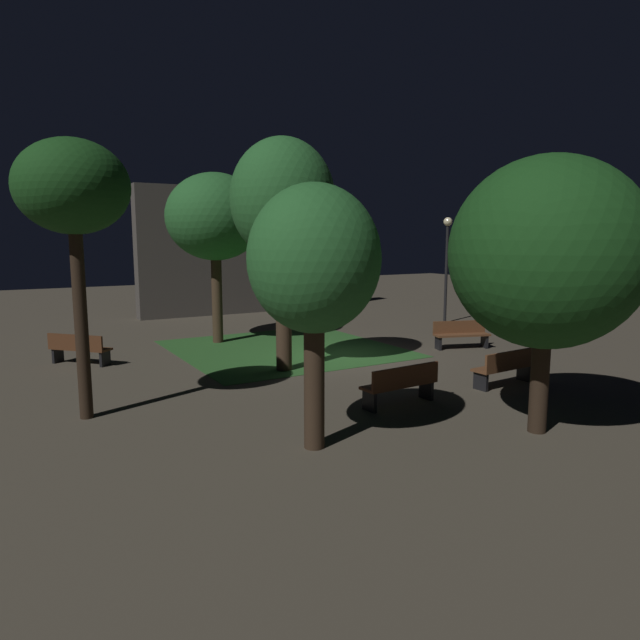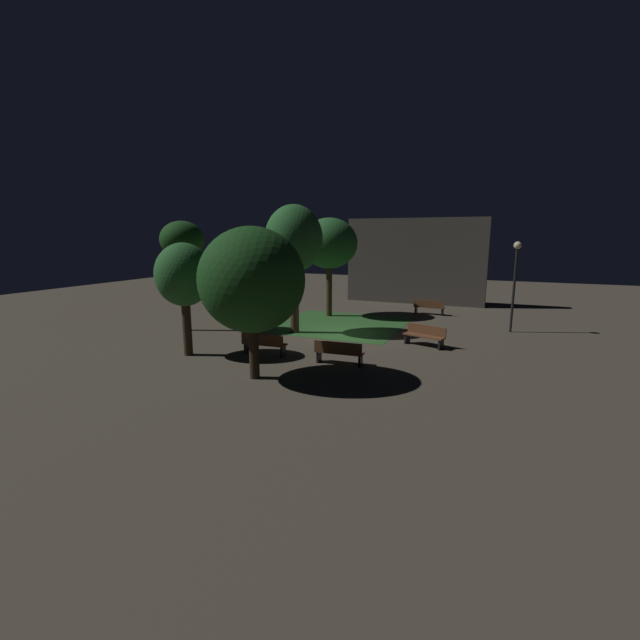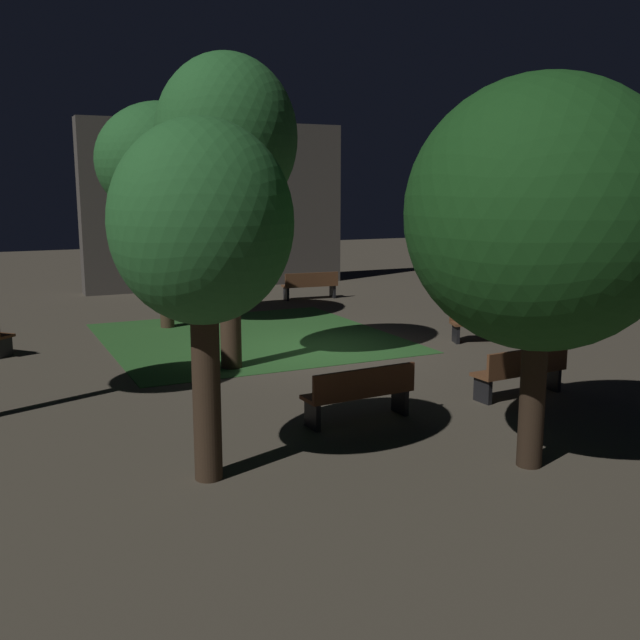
{
  "view_description": "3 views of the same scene",
  "coord_description": "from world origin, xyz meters",
  "px_view_note": "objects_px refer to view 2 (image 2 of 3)",
  "views": [
    {
      "loc": [
        -8.82,
        -13.88,
        3.51
      ],
      "look_at": [
        -0.1,
        1.1,
        0.98
      ],
      "focal_mm": 31.23,
      "sensor_mm": 36.0,
      "label": 1
    },
    {
      "loc": [
        6.94,
        -19.07,
        4.64
      ],
      "look_at": [
        -1.12,
        -0.3,
        0.63
      ],
      "focal_mm": 24.07,
      "sensor_mm": 36.0,
      "label": 2
    },
    {
      "loc": [
        -6.79,
        -14.41,
        3.6
      ],
      "look_at": [
        0.19,
        0.32,
        0.61
      ],
      "focal_mm": 40.92,
      "sensor_mm": 36.0,
      "label": 3
    }
  ],
  "objects_px": {
    "tree_near_wall": "(294,240)",
    "lamp_post_path_center": "(515,271)",
    "tree_lawn_side": "(329,244)",
    "bench_by_lamp": "(425,335)",
    "bench_path_side": "(251,306)",
    "tree_tall_center": "(184,276)",
    "tree_back_left": "(252,280)",
    "bench_corner": "(429,307)",
    "bench_front_left": "(339,352)",
    "tree_left_canopy": "(182,241)",
    "bench_lawn_edge": "(264,343)"
  },
  "relations": [
    {
      "from": "bench_by_lamp",
      "to": "lamp_post_path_center",
      "type": "distance_m",
      "value": 6.14
    },
    {
      "from": "tree_near_wall",
      "to": "lamp_post_path_center",
      "type": "relative_size",
      "value": 1.39
    },
    {
      "from": "bench_lawn_edge",
      "to": "tree_lawn_side",
      "type": "xyz_separation_m",
      "value": [
        -0.84,
        8.93,
        3.72
      ]
    },
    {
      "from": "bench_lawn_edge",
      "to": "lamp_post_path_center",
      "type": "distance_m",
      "value": 12.59
    },
    {
      "from": "bench_by_lamp",
      "to": "bench_path_side",
      "type": "height_order",
      "value": "same"
    },
    {
      "from": "tree_back_left",
      "to": "tree_left_canopy",
      "type": "relative_size",
      "value": 0.92
    },
    {
      "from": "tree_near_wall",
      "to": "bench_lawn_edge",
      "type": "bearing_deg",
      "value": -80.39
    },
    {
      "from": "bench_front_left",
      "to": "bench_corner",
      "type": "height_order",
      "value": "same"
    },
    {
      "from": "bench_lawn_edge",
      "to": "bench_front_left",
      "type": "bearing_deg",
      "value": -0.0
    },
    {
      "from": "bench_lawn_edge",
      "to": "bench_by_lamp",
      "type": "height_order",
      "value": "same"
    },
    {
      "from": "bench_corner",
      "to": "tree_tall_center",
      "type": "height_order",
      "value": "tree_tall_center"
    },
    {
      "from": "bench_corner",
      "to": "tree_left_canopy",
      "type": "bearing_deg",
      "value": -138.47
    },
    {
      "from": "tree_lawn_side",
      "to": "tree_near_wall",
      "type": "relative_size",
      "value": 0.93
    },
    {
      "from": "bench_path_side",
      "to": "tree_tall_center",
      "type": "xyz_separation_m",
      "value": [
        2.62,
        -8.78,
        2.66
      ]
    },
    {
      "from": "bench_lawn_edge",
      "to": "tree_tall_center",
      "type": "height_order",
      "value": "tree_tall_center"
    },
    {
      "from": "tree_back_left",
      "to": "bench_lawn_edge",
      "type": "bearing_deg",
      "value": 114.35
    },
    {
      "from": "bench_lawn_edge",
      "to": "tree_near_wall",
      "type": "bearing_deg",
      "value": 99.61
    },
    {
      "from": "tree_lawn_side",
      "to": "tree_left_canopy",
      "type": "bearing_deg",
      "value": -128.12
    },
    {
      "from": "bench_corner",
      "to": "tree_left_canopy",
      "type": "relative_size",
      "value": 0.34
    },
    {
      "from": "tree_tall_center",
      "to": "tree_near_wall",
      "type": "distance_m",
      "value": 5.84
    },
    {
      "from": "tree_near_wall",
      "to": "lamp_post_path_center",
      "type": "bearing_deg",
      "value": 23.78
    },
    {
      "from": "bench_front_left",
      "to": "tree_left_canopy",
      "type": "distance_m",
      "value": 10.19
    },
    {
      "from": "bench_lawn_edge",
      "to": "tree_near_wall",
      "type": "height_order",
      "value": "tree_near_wall"
    },
    {
      "from": "tree_near_wall",
      "to": "bench_front_left",
      "type": "bearing_deg",
      "value": -46.94
    },
    {
      "from": "tree_tall_center",
      "to": "tree_back_left",
      "type": "bearing_deg",
      "value": -19.43
    },
    {
      "from": "bench_by_lamp",
      "to": "tree_tall_center",
      "type": "bearing_deg",
      "value": -148.45
    },
    {
      "from": "bench_corner",
      "to": "tree_back_left",
      "type": "bearing_deg",
      "value": -103.33
    },
    {
      "from": "bench_path_side",
      "to": "tree_lawn_side",
      "type": "distance_m",
      "value": 6.03
    },
    {
      "from": "bench_path_side",
      "to": "tree_lawn_side",
      "type": "relative_size",
      "value": 0.29
    },
    {
      "from": "bench_front_left",
      "to": "tree_left_canopy",
      "type": "height_order",
      "value": "tree_left_canopy"
    },
    {
      "from": "bench_by_lamp",
      "to": "tree_left_canopy",
      "type": "xyz_separation_m",
      "value": [
        -11.49,
        -1.51,
        3.92
      ]
    },
    {
      "from": "tree_near_wall",
      "to": "tree_back_left",
      "type": "bearing_deg",
      "value": -74.54
    },
    {
      "from": "tree_tall_center",
      "to": "bench_front_left",
      "type": "bearing_deg",
      "value": 10.91
    },
    {
      "from": "tree_left_canopy",
      "to": "tree_near_wall",
      "type": "bearing_deg",
      "value": 17.75
    },
    {
      "from": "bench_corner",
      "to": "bench_path_side",
      "type": "height_order",
      "value": "same"
    },
    {
      "from": "bench_front_left",
      "to": "bench_corner",
      "type": "relative_size",
      "value": 1.0
    },
    {
      "from": "bench_path_side",
      "to": "tree_left_canopy",
      "type": "bearing_deg",
      "value": -95.52
    },
    {
      "from": "lamp_post_path_center",
      "to": "tree_tall_center",
      "type": "bearing_deg",
      "value": -140.9
    },
    {
      "from": "bench_front_left",
      "to": "tree_lawn_side",
      "type": "height_order",
      "value": "tree_lawn_side"
    },
    {
      "from": "bench_corner",
      "to": "bench_path_side",
      "type": "relative_size",
      "value": 1.11
    },
    {
      "from": "tree_tall_center",
      "to": "tree_back_left",
      "type": "relative_size",
      "value": 0.89
    },
    {
      "from": "tree_left_canopy",
      "to": "tree_tall_center",
      "type": "bearing_deg",
      "value": -49.35
    },
    {
      "from": "bench_corner",
      "to": "bench_lawn_edge",
      "type": "bearing_deg",
      "value": -111.1
    },
    {
      "from": "bench_front_left",
      "to": "tree_left_canopy",
      "type": "xyz_separation_m",
      "value": [
        -9.07,
        2.49,
        3.92
      ]
    },
    {
      "from": "bench_lawn_edge",
      "to": "tree_lawn_side",
      "type": "height_order",
      "value": "tree_lawn_side"
    },
    {
      "from": "bench_lawn_edge",
      "to": "bench_corner",
      "type": "distance_m",
      "value": 12.55
    },
    {
      "from": "bench_by_lamp",
      "to": "bench_path_side",
      "type": "xyz_separation_m",
      "value": [
        -10.99,
        3.64,
        0.0
      ]
    },
    {
      "from": "bench_by_lamp",
      "to": "tree_left_canopy",
      "type": "relative_size",
      "value": 0.35
    },
    {
      "from": "tree_tall_center",
      "to": "bench_by_lamp",
      "type": "bearing_deg",
      "value": 31.55
    },
    {
      "from": "bench_corner",
      "to": "bench_front_left",
      "type": "bearing_deg",
      "value": -96.55
    }
  ]
}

